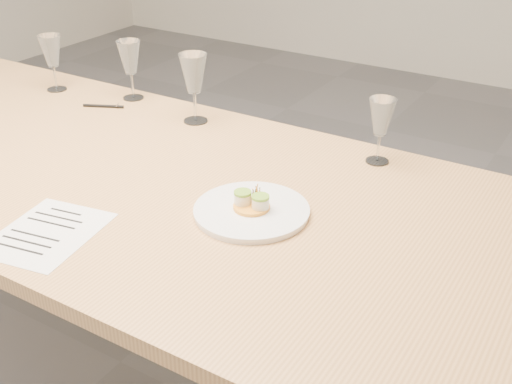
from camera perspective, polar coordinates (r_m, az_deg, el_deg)
The scene contains 9 objects.
ground at distance 2.26m, azimuth -11.96°, elevation -14.56°, with size 7.00×7.00×0.00m, color slate.
dining_table at distance 1.87m, azimuth -14.03°, elevation 1.02°, with size 2.40×1.00×0.75m.
dinner_plate at distance 1.51m, azimuth -0.39°, elevation -1.60°, with size 0.27×0.27×0.07m.
recipe_sheet at distance 1.51m, azimuth -18.08°, elevation -3.49°, with size 0.25×0.29×0.00m.
ballpoint_pen at distance 2.20m, azimuth -13.40°, elevation 7.45°, with size 0.13×0.07×0.01m.
wine_glass_0 at distance 2.38m, azimuth -17.74°, elevation 11.77°, with size 0.08×0.08×0.20m.
wine_glass_1 at distance 2.22m, azimuth -11.17°, elevation 11.57°, with size 0.08×0.08×0.20m.
wine_glass_2 at distance 1.99m, azimuth -5.58°, elevation 10.33°, with size 0.09×0.09×0.22m.
wine_glass_3 at distance 1.74m, azimuth 11.07°, elevation 6.43°, with size 0.07×0.07×0.18m.
Camera 1 is at (1.23, -1.13, 1.52)m, focal length 45.00 mm.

